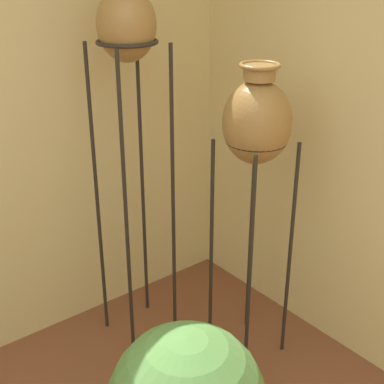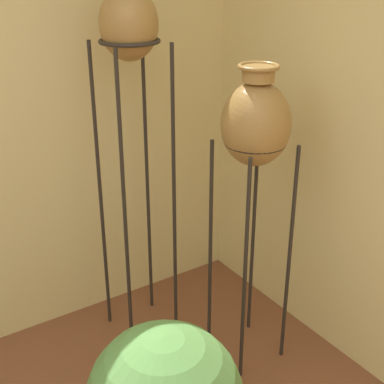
% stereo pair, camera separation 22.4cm
% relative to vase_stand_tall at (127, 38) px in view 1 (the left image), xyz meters
% --- Properties ---
extents(vase_stand_tall, '(0.31, 0.31, 2.03)m').
position_rel_vase_stand_tall_xyz_m(vase_stand_tall, '(0.00, 0.00, 0.00)').
color(vase_stand_tall, '#28231E').
rests_on(vase_stand_tall, ground_plane).
extents(vase_stand_medium, '(0.33, 0.33, 1.61)m').
position_rel_vase_stand_tall_xyz_m(vase_stand_medium, '(0.38, -0.51, -0.39)').
color(vase_stand_medium, '#28231E').
rests_on(vase_stand_medium, ground_plane).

